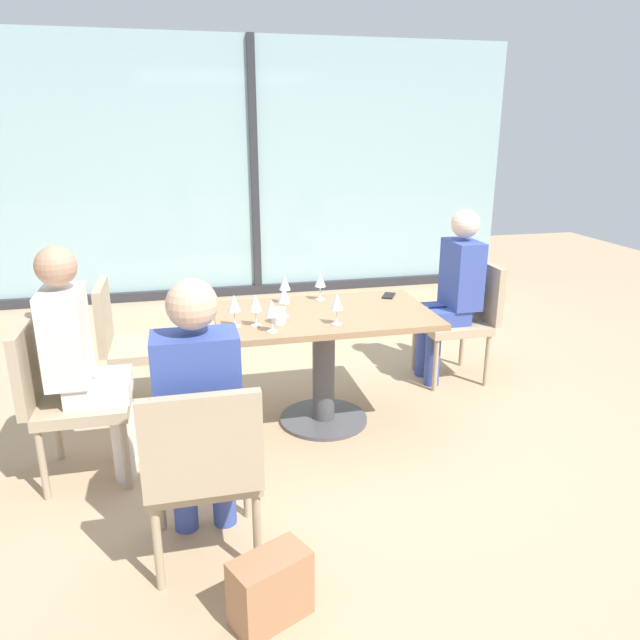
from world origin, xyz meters
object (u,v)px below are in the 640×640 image
Objects in this scene: wine_glass_4 at (234,304)px; chair_far_right at (465,314)px; person_front_left at (199,407)px; person_side_end at (81,353)px; chair_front_left at (203,463)px; chair_side_end at (63,392)px; coffee_cup at (279,316)px; handbag_0 at (271,588)px; dining_table_main at (324,342)px; wine_glass_2 at (284,295)px; cell_phone_on_table at (389,296)px; wine_glass_5 at (256,304)px; chair_far_left at (131,338)px; wine_glass_1 at (337,302)px; person_far_right at (453,288)px; wine_glass_3 at (272,309)px; wine_glass_0 at (320,280)px; wine_glass_6 at (285,283)px.

chair_far_right is at bearing 19.29° from wine_glass_4.
person_side_end is (-0.57, 0.76, 0.00)m from person_front_left.
chair_front_left and chair_side_end have the same top height.
person_side_end is 14.00× the size of coffee_cup.
handbag_0 is (-0.28, -1.39, -0.64)m from coffee_cup.
wine_glass_2 reaches higher than dining_table_main.
wine_glass_2 is at bearing 62.42° from person_front_left.
cell_phone_on_table is at bearing 26.49° from coffee_cup.
chair_far_right is at bearing 39.82° from chair_front_left.
dining_table_main is 1.50× the size of chair_front_left.
wine_glass_5 is at bearing -126.90° from cell_phone_on_table.
dining_table_main is at bearing 44.32° from handbag_0.
chair_far_left is 1.59m from person_front_left.
wine_glass_1 is at bearing 40.23° from handbag_0.
chair_far_right is at bearing 0.00° from person_far_right.
chair_front_left is at bearing -109.42° from wine_glass_5.
person_front_left is 0.95m from person_side_end.
coffee_cup is (0.49, 1.04, 0.28)m from chair_front_left.
wine_glass_5 reaches higher than cell_phone_on_table.
cell_phone_on_table is (1.97, 0.57, 0.24)m from chair_side_end.
wine_glass_2 and wine_glass_3 have the same top height.
handbag_0 is at bearing -110.54° from dining_table_main.
wine_glass_0 is 0.62× the size of handbag_0.
person_side_end is at bearing -171.16° from coffee_cup.
person_side_end is 6.81× the size of wine_glass_2.
person_side_end is at bearing 126.60° from person_front_left.
dining_table_main is 1.04× the size of person_side_end.
person_front_left reaches higher than wine_glass_6.
chair_side_end is 1.04m from person_front_left.
wine_glass_3 reaches higher than handbag_0.
dining_table_main is 1.40m from person_side_end.
person_side_end reaches higher than cell_phone_on_table.
coffee_cup is 0.62× the size of cell_phone_on_table.
cell_phone_on_table is at bearing 0.85° from wine_glass_6.
dining_table_main is at bearing -21.45° from chair_far_left.
dining_table_main is 0.41m from wine_glass_2.
wine_glass_1 is 0.38m from wine_glass_3.
chair_side_end is at bearing -169.70° from wine_glass_4.
handbag_0 is at bearing -65.35° from person_front_left.
coffee_cup is 0.90m from cell_phone_on_table.
wine_glass_5 is at bearing -172.51° from coffee_cup.
chair_far_left is 1.29m from wine_glass_0.
wine_glass_1 is at bearing 45.69° from person_front_left.
wine_glass_6 reaches higher than coffee_cup.
person_front_left is 1.17m from wine_glass_1.
wine_glass_4 is at bearing -159.51° from person_far_right.
person_far_right reaches higher than wine_glass_2.
wine_glass_3 reaches higher than chair_side_end.
wine_glass_5 is at bearing -9.34° from wine_glass_4.
wine_glass_3 reaches higher than dining_table_main.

